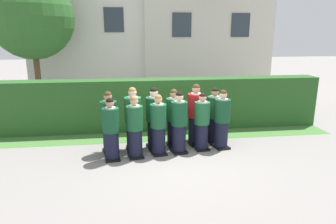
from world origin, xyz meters
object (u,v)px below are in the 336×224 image
student_front_row_4 (202,123)px  student_rear_row_1 (133,120)px  student_rear_row_3 (174,119)px  student_front_row_1 (135,129)px  student_front_row_2 (158,126)px  student_front_row_3 (179,124)px  student_in_red_blazer (195,116)px  student_rear_row_2 (154,120)px  student_front_row_0 (111,131)px  student_front_row_5 (222,121)px  student_rear_row_0 (109,124)px  student_rear_row_5 (214,117)px

student_front_row_4 → student_rear_row_1: bearing=173.9°
student_front_row_4 → student_rear_row_3: 0.79m
student_front_row_1 → student_front_row_2: bearing=11.6°
student_front_row_3 → student_rear_row_1: size_ratio=0.95×
student_in_red_blazer → student_front_row_2: bearing=-151.1°
student_front_row_2 → student_front_row_3: student_front_row_3 is taller
student_rear_row_3 → student_front_row_4: bearing=-26.5°
student_rear_row_2 → student_in_red_blazer: bearing=7.6°
student_front_row_0 → student_front_row_2: student_front_row_2 is taller
student_front_row_5 → student_rear_row_0: 2.99m
student_front_row_5 → student_front_row_0: bearing=-171.8°
student_front_row_1 → student_front_row_2: 0.61m
student_in_red_blazer → student_rear_row_5: 0.56m
student_front_row_5 → student_front_row_2: bearing=-172.8°
student_front_row_3 → student_front_row_5: size_ratio=1.01×
student_rear_row_3 → student_in_red_blazer: size_ratio=0.93×
student_front_row_5 → student_rear_row_3: size_ratio=1.01×
student_front_row_4 → student_front_row_5: student_front_row_5 is taller
student_front_row_4 → student_rear_row_2: size_ratio=0.93×
student_front_row_2 → student_front_row_4: bearing=8.8°
student_rear_row_5 → student_front_row_3: bearing=-150.6°
student_rear_row_0 → student_rear_row_2: bearing=8.6°
student_in_red_blazer → student_front_row_0: bearing=-160.5°
student_front_row_5 → student_rear_row_2: (-1.81, 0.23, 0.03)m
student_front_row_0 → student_in_red_blazer: (2.27, 0.81, 0.08)m
student_front_row_3 → student_in_red_blazer: (0.55, 0.55, 0.05)m
student_rear_row_5 → student_front_row_1: bearing=-160.4°
student_rear_row_1 → student_rear_row_2: student_rear_row_1 is taller
student_rear_row_5 → student_front_row_4: bearing=-133.5°
student_front_row_4 → student_rear_row_5: 0.68m
student_rear_row_1 → student_rear_row_3: student_rear_row_1 is taller
student_front_row_5 → student_rear_row_1: (-2.37, 0.16, 0.05)m
student_front_row_1 → student_front_row_4: size_ratio=1.01×
student_front_row_3 → student_in_red_blazer: bearing=44.9°
student_front_row_0 → student_in_red_blazer: 2.41m
student_rear_row_0 → student_rear_row_5: size_ratio=1.03×
student_front_row_3 → student_rear_row_0: student_rear_row_0 is taller
student_front_row_0 → student_front_row_1: student_front_row_1 is taller
student_front_row_2 → student_rear_row_0: size_ratio=0.96×
student_front_row_2 → student_front_row_5: size_ratio=0.98×
student_front_row_0 → student_front_row_2: bearing=9.7°
student_front_row_0 → student_front_row_2: (1.18, 0.20, 0.01)m
student_front_row_5 → student_rear_row_5: size_ratio=1.02×
student_front_row_2 → student_rear_row_3: size_ratio=0.98×
student_in_red_blazer → student_rear_row_5: bearing=7.3°
student_front_row_5 → student_rear_row_5: student_front_row_5 is taller
student_front_row_2 → student_rear_row_1: (-0.63, 0.37, 0.07)m
student_front_row_0 → student_rear_row_0: 0.48m
student_in_red_blazer → student_front_row_1: bearing=-156.8°
student_front_row_3 → student_rear_row_2: bearing=147.3°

